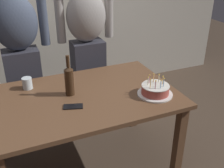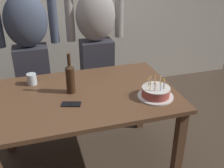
% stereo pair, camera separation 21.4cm
% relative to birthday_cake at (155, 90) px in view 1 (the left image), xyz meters
% --- Properties ---
extents(ground_plane, '(10.00, 10.00, 0.00)m').
position_rel_birthday_cake_xyz_m(ground_plane, '(-0.54, 0.21, -0.78)').
color(ground_plane, '#47382B').
extents(dining_table, '(1.50, 0.96, 0.74)m').
position_rel_birthday_cake_xyz_m(dining_table, '(-0.54, 0.21, -0.14)').
color(dining_table, brown).
rests_on(dining_table, ground_plane).
extents(birthday_cake, '(0.28, 0.28, 0.16)m').
position_rel_birthday_cake_xyz_m(birthday_cake, '(0.00, 0.00, 0.00)').
color(birthday_cake, white).
rests_on(birthday_cake, dining_table).
extents(water_glass_near, '(0.08, 0.08, 0.10)m').
position_rel_birthday_cake_xyz_m(water_glass_near, '(-0.93, 0.51, 0.01)').
color(water_glass_near, silver).
rests_on(water_glass_near, dining_table).
extents(wine_bottle, '(0.07, 0.07, 0.33)m').
position_rel_birthday_cake_xyz_m(wine_bottle, '(-0.63, 0.27, 0.09)').
color(wine_bottle, '#382314').
rests_on(wine_bottle, dining_table).
extents(cell_phone, '(0.16, 0.11, 0.01)m').
position_rel_birthday_cake_xyz_m(cell_phone, '(-0.66, 0.07, -0.04)').
color(cell_phone, black).
rests_on(cell_phone, dining_table).
extents(person_man_bearded, '(0.61, 0.27, 1.66)m').
position_rel_birthday_cake_xyz_m(person_man_bearded, '(-0.92, 1.00, 0.09)').
color(person_man_bearded, '#33333D').
rests_on(person_man_bearded, ground_plane).
extents(person_woman_cardigan, '(0.61, 0.27, 1.66)m').
position_rel_birthday_cake_xyz_m(person_woman_cardigan, '(-0.23, 1.00, 0.09)').
color(person_woman_cardigan, '#33333D').
rests_on(person_woman_cardigan, ground_plane).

